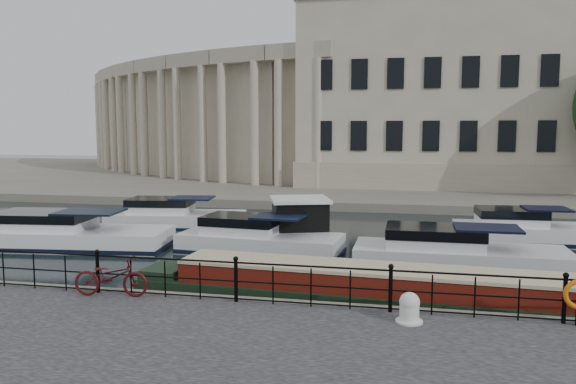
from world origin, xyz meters
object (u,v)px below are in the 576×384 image
object	(u,v)px
harbour_hut	(300,225)
narrowboat	(375,295)
bicycle	(111,277)
mooring_bollard	(409,308)

from	to	relation	value
harbour_hut	narrowboat	bearing A→B (deg)	-83.14
bicycle	harbour_hut	xyz separation A→B (m)	(3.32, 9.98, -0.14)
mooring_bollard	narrowboat	world-z (taller)	mooring_bollard
mooring_bollard	narrowboat	size ratio (longest dim) A/B	0.05
mooring_bollard	harbour_hut	bearing A→B (deg)	113.86
narrowboat	harbour_hut	distance (m)	8.67
bicycle	mooring_bollard	world-z (taller)	bicycle
narrowboat	harbour_hut	bearing A→B (deg)	118.97
narrowboat	harbour_hut	world-z (taller)	harbour_hut
bicycle	narrowboat	xyz separation A→B (m)	(7.00, 2.15, -0.72)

